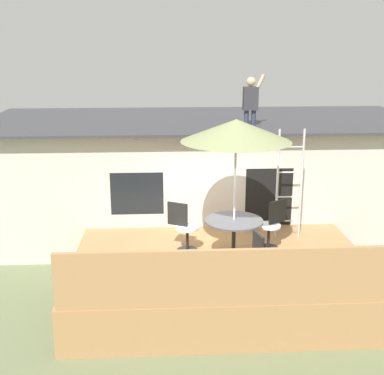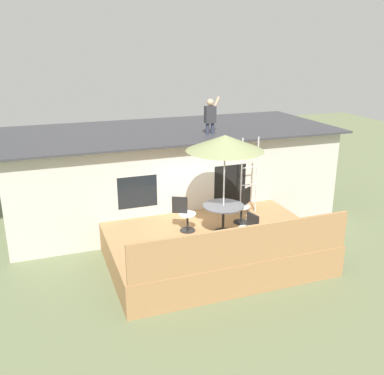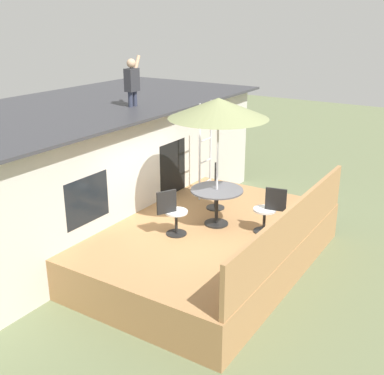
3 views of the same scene
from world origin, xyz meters
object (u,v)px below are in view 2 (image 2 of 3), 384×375
(patio_table, at_px, (223,211))
(patio_chair_right, at_px, (243,206))
(step_ladder, at_px, (249,176))
(patio_chair_left, at_px, (185,214))
(patio_umbrella, at_px, (225,143))
(patio_chair_near, at_px, (249,230))
(person_figure, at_px, (211,114))

(patio_table, bearing_deg, patio_chair_right, 31.06)
(step_ladder, distance_m, patio_chair_left, 2.26)
(patio_table, bearing_deg, patio_umbrella, 180.00)
(patio_table, height_order, patio_chair_near, patio_chair_near)
(patio_table, xyz_separation_m, step_ladder, (1.22, 1.00, 0.51))
(patio_chair_right, bearing_deg, patio_table, -0.00)
(patio_umbrella, xyz_separation_m, patio_chair_left, (-0.88, 0.45, -1.89))
(patio_table, relative_size, step_ladder, 0.47)
(person_figure, xyz_separation_m, patio_chair_right, (0.11, -2.11, -2.18))
(patio_table, xyz_separation_m, patio_chair_near, (0.20, -1.03, -0.13))
(person_figure, height_order, patio_chair_left, person_figure)
(patio_table, xyz_separation_m, patio_chair_right, (0.79, 0.48, -0.13))
(patio_chair_left, distance_m, patio_chair_near, 1.83)
(patio_umbrella, bearing_deg, patio_table, 0.00)
(patio_table, bearing_deg, patio_chair_near, -79.08)
(step_ladder, distance_m, patio_chair_right, 0.93)
(step_ladder, bearing_deg, patio_chair_near, -116.72)
(patio_umbrella, bearing_deg, patio_chair_right, 31.06)
(step_ladder, height_order, patio_chair_right, step_ladder)
(patio_umbrella, distance_m, person_figure, 2.69)
(person_figure, bearing_deg, patio_umbrella, -104.77)
(patio_umbrella, xyz_separation_m, person_figure, (0.68, 2.59, 0.29))
(step_ladder, relative_size, patio_chair_left, 2.39)
(patio_table, distance_m, step_ladder, 1.66)
(patio_table, distance_m, patio_chair_near, 1.05)
(step_ladder, relative_size, patio_chair_near, 2.39)
(person_figure, relative_size, patio_chair_left, 1.21)
(patio_umbrella, height_order, patio_chair_near, patio_umbrella)
(patio_chair_left, relative_size, patio_chair_right, 1.00)
(person_figure, height_order, patio_chair_right, person_figure)
(person_figure, height_order, patio_chair_near, person_figure)
(patio_table, height_order, step_ladder, step_ladder)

